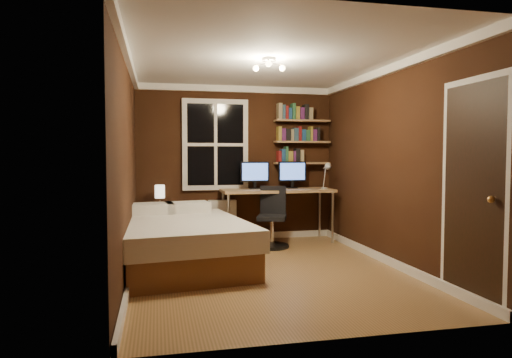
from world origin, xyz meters
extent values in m
plane|color=brown|center=(0.00, 0.00, 0.00)|extent=(4.20, 4.20, 0.00)
cube|color=black|center=(0.00, 2.10, 1.25)|extent=(3.20, 0.04, 2.50)
cube|color=black|center=(-1.60, 0.00, 1.25)|extent=(0.04, 4.20, 2.50)
cube|color=black|center=(1.60, 0.00, 1.25)|extent=(0.04, 4.20, 2.50)
cube|color=white|center=(0.00, 0.00, 2.50)|extent=(3.20, 4.20, 0.02)
cube|color=white|center=(-0.35, 2.06, 1.55)|extent=(1.06, 0.06, 1.46)
sphere|color=#CC8F47|center=(1.55, -1.85, 1.00)|extent=(0.06, 0.06, 0.06)
cube|color=#A3764F|center=(1.08, 1.98, 1.25)|extent=(0.92, 0.22, 0.03)
cube|color=#A3764F|center=(1.08, 1.98, 1.60)|extent=(0.92, 0.22, 0.03)
cube|color=#A3764F|center=(1.08, 1.98, 1.95)|extent=(0.92, 0.22, 0.03)
cube|color=brown|center=(-1.00, 0.38, 0.16)|extent=(1.70, 2.23, 0.33)
cube|color=white|center=(-1.00, 0.38, 0.45)|extent=(1.80, 2.31, 0.25)
cube|color=white|center=(-1.35, 1.14, 0.65)|extent=(0.65, 0.49, 0.14)
cube|color=white|center=(-0.86, 1.21, 0.65)|extent=(0.65, 0.49, 0.14)
cube|color=brown|center=(-1.23, 1.85, 0.25)|extent=(0.46, 0.46, 0.49)
cube|color=beige|center=(-0.26, 1.98, 0.33)|extent=(0.44, 0.15, 0.66)
cube|color=#A3764F|center=(0.59, 1.75, 0.82)|extent=(1.77, 0.67, 0.04)
cylinder|color=beige|center=(-0.23, 1.45, 0.40)|extent=(0.04, 0.04, 0.80)
cylinder|color=beige|center=(1.42, 1.45, 0.40)|extent=(0.04, 0.04, 0.80)
cylinder|color=beige|center=(-0.23, 2.04, 0.40)|extent=(0.04, 0.04, 0.80)
cylinder|color=beige|center=(1.42, 2.04, 0.40)|extent=(0.04, 0.04, 0.80)
cylinder|color=black|center=(0.39, 1.30, 0.03)|extent=(0.50, 0.50, 0.05)
cylinder|color=silver|center=(0.39, 1.30, 0.23)|extent=(0.06, 0.06, 0.37)
cube|color=black|center=(0.39, 1.30, 0.45)|extent=(0.52, 0.52, 0.07)
cube|color=black|center=(0.46, 1.47, 0.70)|extent=(0.38, 0.18, 0.43)
camera|label=1|loc=(-1.27, -5.25, 1.38)|focal=32.00mm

